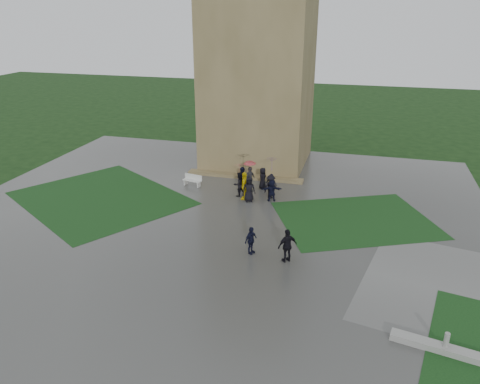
% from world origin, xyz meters
% --- Properties ---
extents(ground, '(120.00, 120.00, 0.00)m').
position_xyz_m(ground, '(0.00, 0.00, 0.00)').
color(ground, black).
extents(plaza, '(34.00, 34.00, 0.02)m').
position_xyz_m(plaza, '(0.00, 2.00, 0.01)').
color(plaza, '#393936').
rests_on(plaza, ground).
extents(lawn_inset_left, '(14.10, 13.46, 0.01)m').
position_xyz_m(lawn_inset_left, '(-8.50, 4.00, 0.03)').
color(lawn_inset_left, black).
rests_on(lawn_inset_left, plaza).
extents(lawn_inset_right, '(11.12, 10.15, 0.01)m').
position_xyz_m(lawn_inset_right, '(8.50, 5.00, 0.03)').
color(lawn_inset_right, black).
rests_on(lawn_inset_right, plaza).
extents(tower, '(8.00, 8.00, 18.00)m').
position_xyz_m(tower, '(0.00, 15.00, 9.00)').
color(tower, brown).
rests_on(tower, ground).
extents(tower_plinth, '(9.00, 0.80, 0.22)m').
position_xyz_m(tower_plinth, '(0.00, 10.60, 0.13)').
color(tower_plinth, brown).
rests_on(tower_plinth, plaza).
extents(bench, '(1.49, 0.73, 0.83)m').
position_xyz_m(bench, '(-3.26, 7.97, 0.44)').
color(bench, silver).
rests_on(bench, plaza).
extents(visitor_cluster, '(3.66, 3.40, 2.71)m').
position_xyz_m(visitor_cluster, '(1.55, 7.37, 1.25)').
color(visitor_cluster, black).
rests_on(visitor_cluster, plaza).
extents(pedestrian_mid, '(0.85, 1.03, 1.53)m').
position_xyz_m(pedestrian_mid, '(3.30, -0.76, 0.78)').
color(pedestrian_mid, black).
rests_on(pedestrian_mid, plaza).
extents(pedestrian_near, '(1.20, 1.14, 1.81)m').
position_xyz_m(pedestrian_near, '(5.30, -1.10, 0.93)').
color(pedestrian_near, black).
rests_on(pedestrian_near, plaza).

